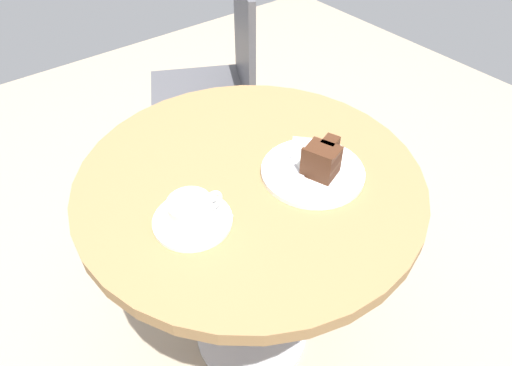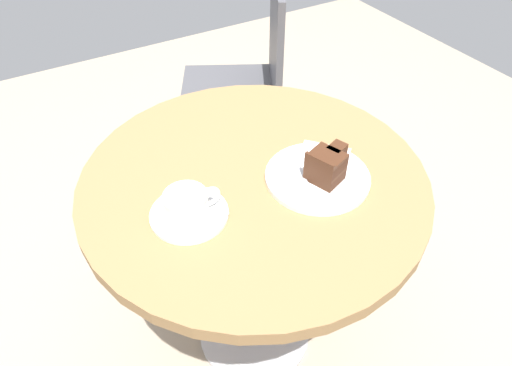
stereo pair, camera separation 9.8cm
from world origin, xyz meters
name	(u,v)px [view 2 (the right image)]	position (x,y,z in m)	size (l,w,h in m)	color
ground_plane	(254,332)	(0.00, 0.00, -0.01)	(4.40, 4.40, 0.01)	gray
cafe_table	(254,209)	(0.00, 0.00, 0.59)	(0.81, 0.81, 0.71)	olive
saucer	(189,214)	(-0.18, -0.04, 0.71)	(0.17, 0.17, 0.01)	white
coffee_cup	(187,205)	(-0.19, -0.05, 0.75)	(0.12, 0.09, 0.06)	white
teaspoon	(218,206)	(-0.12, -0.06, 0.72)	(0.02, 0.10, 0.00)	#B7B7BC
cake_plate	(317,177)	(0.12, -0.08, 0.71)	(0.24, 0.24, 0.01)	white
cake_slice	(327,166)	(0.13, -0.10, 0.75)	(0.11, 0.09, 0.08)	#422619
fork	(299,167)	(0.10, -0.04, 0.72)	(0.06, 0.14, 0.00)	#B7B7BC
napkin	(322,161)	(0.16, -0.04, 0.71)	(0.19, 0.18, 0.00)	beige
cafe_chair	(251,75)	(0.38, 0.68, 0.53)	(0.51, 0.51, 0.87)	#4C4C51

